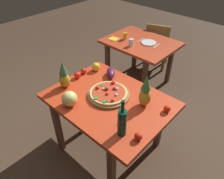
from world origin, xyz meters
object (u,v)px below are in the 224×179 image
Objects in this scene: eggplant at (111,73)px; pizza at (109,92)px; dinner_plate at (149,43)px; wine_bottle at (122,122)px; display_table at (109,106)px; melon at (70,99)px; tomato_beside_pepper at (138,137)px; drinking_glass_water at (131,42)px; fork_utensil at (141,40)px; knife_utensil at (157,46)px; pineapple_left at (64,76)px; bell_pepper at (96,67)px; pizza_board at (109,95)px; tomato_at_corner at (167,109)px; tomato_by_bottle at (77,75)px; drinking_glass_juice at (125,36)px; pineapple_right at (145,93)px; background_table at (140,48)px; tomato_near_board at (84,71)px; dining_chair at (157,43)px; napkin_folded at (114,39)px.

pizza is at bearing -50.17° from eggplant.
wine_bottle is at bearing -62.46° from dinner_plate.
melon reaches higher than display_table.
drinking_glass_water is (-1.11, 1.31, 0.02)m from tomato_beside_pepper.
pizza is 1.40m from fork_utensil.
pineapple_left is at bearing -102.47° from knife_utensil.
pineapple_left is 2.86× the size of bell_pepper.
pizza_board is 1.12× the size of pizza.
pizza is at bearing -161.21° from tomato_at_corner.
drinking_glass_juice is at bearing 103.25° from tomato_by_bottle.
display_table is 1.41m from dinner_plate.
pizza_board is at bearing -57.11° from drinking_glass_juice.
pineapple_right is 1.86× the size of fork_utensil.
tomato_at_corner reaches higher than dinner_plate.
knife_utensil is (0.28, 0.24, -0.05)m from drinking_glass_water.
melon is 0.46m from tomato_by_bottle.
fork_utensil is (-0.58, 1.33, 0.10)m from display_table.
pizza_board is 0.36m from eggplant.
background_table is 3.43× the size of pineapple_left.
wine_bottle reaches higher than drinking_glass_juice.
bell_pepper reaches higher than knife_utensil.
melon is at bearing -54.95° from tomato_near_board.
tomato_at_corner is at bearing -2.94° from bell_pepper.
pineapple_left reaches higher than dining_chair.
napkin_folded is at bearing 130.00° from pizza_board.
eggplant is at bearing 174.05° from tomato_at_corner.
eggplant is (-0.23, 0.27, 0.00)m from pizza.
napkin_folded is (-0.93, 1.10, 0.10)m from display_table.
pizza_board is 6.35× the size of tomato_at_corner.
wine_bottle is 2.36× the size of melon.
wine_bottle reaches higher than pineapple_left.
tomato_at_corner is at bearing -44.64° from background_table.
wine_bottle is 1.17× the size of pineapple_left.
pineapple_left reaches higher than napkin_folded.
melon is at bearing 79.68° from dining_chair.
pizza is 1.38m from napkin_folded.
background_table is 1.67m from melon.
napkin_folded is at bearing 134.15° from wine_bottle.
pineapple_right is at bearing 1.75° from tomato_near_board.
eggplant reaches higher than background_table.
dining_chair reaches higher than tomato_near_board.
pineapple_left is at bearing -157.38° from pineapple_right.
melon is 0.75m from tomato_beside_pepper.
bell_pepper reaches higher than eggplant.
drinking_glass_juice reaches higher than fork_utensil.
tomato_at_corner is at bearing -5.95° from eggplant.
pizza is 0.40m from melon.
eggplant is (0.30, -0.99, 0.15)m from background_table.
tomato_near_board is (-1.06, 0.35, 0.00)m from tomato_beside_pepper.
bell_pepper is at bearing 171.52° from pineapple_right.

